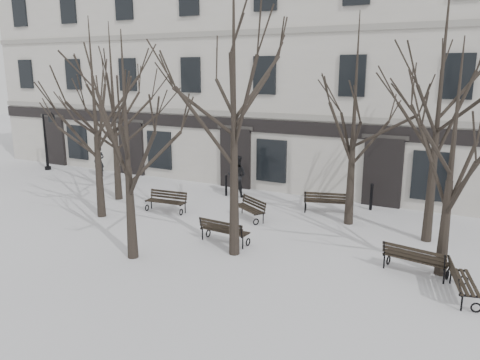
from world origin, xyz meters
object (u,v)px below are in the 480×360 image
Objects in this scene: bench_0 at (166,201)px; bench_3 at (250,208)px; tree_1 at (126,121)px; tree_0 at (93,95)px; bench_1 at (224,230)px; tree_3 at (455,132)px; bench_4 at (327,201)px; lamp_post at (48,137)px; tree_2 at (234,67)px; bench_2 at (415,259)px; bench_5 at (461,281)px.

bench_3 is (3.44, 0.74, -0.02)m from bench_0.
bench_0 is at bearing 114.23° from tree_1.
tree_0 reaches higher than bench_1.
bench_1 reaches higher than bench_3.
tree_3 is 7.11m from bench_4.
bench_0 is 1.05× the size of bench_3.
lamp_post is (-12.83, 7.89, -2.27)m from tree_1.
bench_3 is 3.20m from bench_4.
lamp_post is at bearing 167.33° from tree_3.
tree_2 is 7.69m from bench_4.
tree_1 reaches higher than bench_1.
bench_2 is at bearing 19.15° from tree_1.
lamp_post is at bearing 156.30° from bench_0.
tree_1 is 4.80m from bench_1.
tree_3 is at bearing 15.07° from bench_3.
bench_4 is at bearing -2.35° from lamp_post.
bench_3 is at bearing 108.81° from tree_2.
tree_2 is at bearing -8.55° from tree_0.
tree_0 is 1.17× the size of tree_3.
bench_4 is at bearing -108.59° from bench_1.
tree_0 is 0.82× the size of tree_2.
tree_0 is 10.74m from lamp_post.
bench_5 reaches higher than bench_3.
bench_2 is at bearing -149.77° from tree_3.
bench_2 is 1.50m from bench_5.
tree_0 is at bearing 73.15° from bench_5.
tree_0 is at bearing -178.03° from tree_3.
bench_2 is (7.84, 2.72, -3.72)m from tree_1.
tree_1 is 1.04× the size of tree_3.
bench_1 is 0.95× the size of bench_2.
tree_0 is 12.38m from tree_3.
lamp_post is (-20.67, 5.17, 1.45)m from bench_2.
bench_4 is at bearing 61.68° from tree_1.
bench_0 is 0.89× the size of bench_4.
bench_0 is 11.33m from bench_5.
bench_0 reaches higher than bench_5.
tree_2 is 7.49m from bench_0.
bench_1 is 1.04× the size of bench_3.
tree_0 is 4.56× the size of bench_3.
tree_0 is at bearing -30.19° from lamp_post.
tree_1 reaches higher than lamp_post.
tree_3 is at bearing -12.67° from lamp_post.
bench_2 is (5.95, 0.39, 0.02)m from bench_1.
lamp_post is at bearing 61.35° from bench_5.
bench_2 is (11.70, 0.05, -4.23)m from tree_0.
bench_3 is (-7.03, 2.03, -3.60)m from tree_3.
tree_3 is at bearing -12.84° from bench_0.
tree_0 reaches higher than bench_5.
tree_2 reaches higher than bench_1.
bench_4 reaches higher than bench_5.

